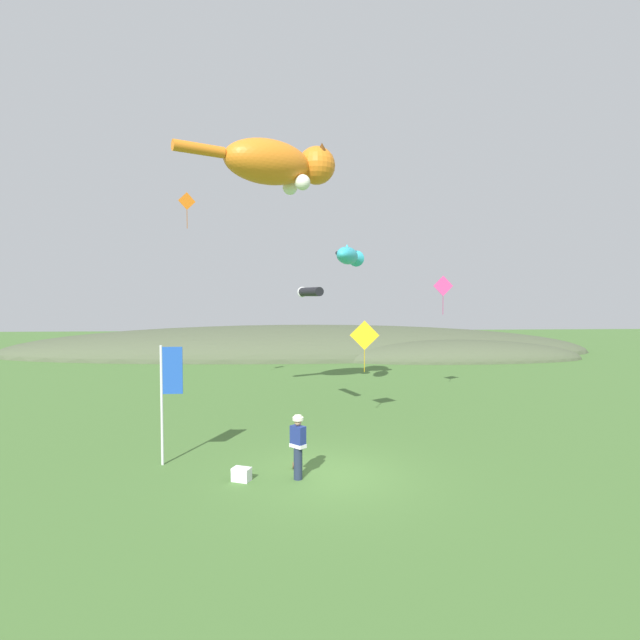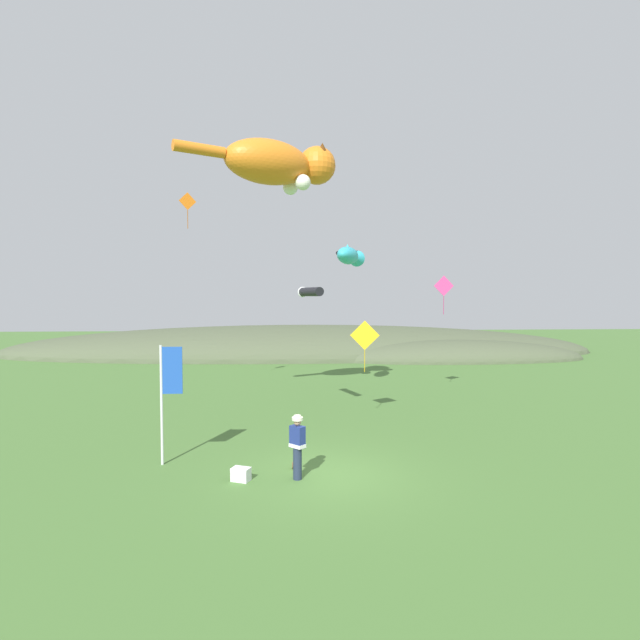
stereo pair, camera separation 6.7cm
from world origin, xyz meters
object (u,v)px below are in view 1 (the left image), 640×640
picnic_cooler (242,474)px  kite_diamond_gold (365,336)px  kite_fish_windsock (349,256)px  festival_attendant (298,445)px  kite_spool (295,465)px  kite_diamond_orange (187,202)px  festival_banner_pole (167,387)px  kite_tube_streamer (310,292)px  kite_giant_cat (279,164)px  kite_diamond_pink (443,286)px

picnic_cooler → kite_diamond_gold: (4.37, 6.45, 3.25)m
kite_fish_windsock → kite_diamond_gold: bearing=-89.4°
festival_attendant → kite_fish_windsock: size_ratio=0.54×
kite_spool → kite_diamond_orange: bearing=115.6°
kite_spool → festival_banner_pole: size_ratio=0.06×
kite_tube_streamer → kite_diamond_orange: bearing=140.5°
festival_banner_pole → kite_diamond_gold: kite_diamond_gold is taller
kite_tube_streamer → kite_diamond_gold: 2.82m
kite_spool → picnic_cooler: size_ratio=0.35×
festival_attendant → kite_giant_cat: bearing=94.3°
kite_diamond_orange → picnic_cooler: bearing=-72.5°
kite_diamond_gold → kite_tube_streamer: bearing=173.2°
festival_attendant → kite_fish_windsock: 13.00m
picnic_cooler → kite_diamond_pink: (8.92, 10.64, 5.34)m
picnic_cooler → festival_banner_pole: 3.48m
festival_attendant → kite_diamond_pink: size_ratio=0.93×
kite_diamond_pink → festival_banner_pole: bearing=-140.7°
kite_tube_streamer → kite_diamond_orange: size_ratio=1.07×
kite_tube_streamer → kite_diamond_orange: 8.73m
festival_attendant → kite_giant_cat: kite_giant_cat is taller
kite_spool → kite_diamond_gold: kite_diamond_gold is taller
festival_attendant → kite_diamond_gold: size_ratio=0.85×
kite_diamond_orange → festival_attendant: bearing=-65.8°
kite_giant_cat → kite_diamond_orange: (-4.53, 3.21, -1.05)m
festival_attendant → picnic_cooler: size_ratio=3.08×
kite_giant_cat → kite_diamond_gold: (3.45, -1.83, -7.26)m
kite_tube_streamer → kite_giant_cat: bearing=129.1°
festival_attendant → kite_giant_cat: (-0.62, 8.25, 9.75)m
kite_spool → kite_diamond_orange: kite_diamond_orange is taller
kite_spool → festival_banner_pole: festival_banner_pole is taller
picnic_cooler → kite_diamond_gold: kite_diamond_gold is taller
kite_spool → kite_diamond_orange: 15.16m
kite_diamond_pink → kite_diamond_orange: bearing=176.1°
kite_fish_windsock → kite_diamond_pink: 4.87m
festival_attendant → kite_diamond_orange: bearing=114.2°
festival_banner_pole → kite_fish_windsock: 12.65m
kite_diamond_orange → kite_diamond_pink: size_ratio=0.92×
kite_fish_windsock → kite_tube_streamer: 5.27m
kite_giant_cat → kite_tube_streamer: 5.85m
kite_giant_cat → kite_diamond_pink: size_ratio=3.47×
kite_diamond_gold → kite_diamond_pink: bearing=42.6°
kite_giant_cat → kite_diamond_orange: bearing=144.7°
kite_tube_streamer → kite_diamond_gold: size_ratio=0.90×
festival_attendant → kite_diamond_orange: (-5.16, 11.47, 8.69)m
kite_spool → picnic_cooler: (-1.48, -0.87, 0.08)m
kite_tube_streamer → kite_diamond_gold: kite_tube_streamer is taller
festival_banner_pole → kite_diamond_gold: bearing=36.7°
festival_attendant → kite_spool: bearing=94.0°
kite_spool → kite_diamond_orange: (-5.10, 10.62, 9.54)m
festival_banner_pole → festival_attendant: bearing=-20.7°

